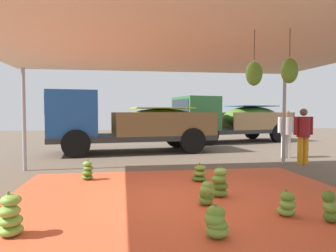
% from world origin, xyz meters
% --- Properties ---
extents(ground_plane, '(40.00, 40.00, 0.00)m').
position_xyz_m(ground_plane, '(0.00, 3.00, 0.00)').
color(ground_plane, brown).
extents(tarp_orange, '(6.62, 5.34, 0.01)m').
position_xyz_m(tarp_orange, '(0.00, 0.00, 0.01)').
color(tarp_orange, '#D1512D').
rests_on(tarp_orange, ground).
extents(tent_canopy, '(8.00, 7.00, 2.86)m').
position_xyz_m(tent_canopy, '(0.01, -0.10, 2.77)').
color(tent_canopy, '#9EA0A5').
rests_on(tent_canopy, ground).
extents(banana_bunch_0, '(0.36, 0.40, 0.50)m').
position_xyz_m(banana_bunch_0, '(-1.96, 1.81, 0.22)').
color(banana_bunch_0, '#477523').
rests_on(banana_bunch_0, tarp_orange).
extents(banana_bunch_2, '(0.44, 0.46, 0.58)m').
position_xyz_m(banana_bunch_2, '(-2.56, -1.40, 0.26)').
color(banana_bunch_2, '#6B9E38').
rests_on(banana_bunch_2, tarp_orange).
extents(banana_bunch_3, '(0.35, 0.36, 0.42)m').
position_xyz_m(banana_bunch_3, '(1.33, -1.22, 0.19)').
color(banana_bunch_3, '#75A83D').
rests_on(banana_bunch_3, tarp_orange).
extents(banana_bunch_4, '(0.46, 0.46, 0.42)m').
position_xyz_m(banana_bunch_4, '(0.61, 1.30, 0.18)').
color(banana_bunch_4, '#477523').
rests_on(banana_bunch_4, tarp_orange).
extents(banana_bunch_5, '(0.43, 0.45, 0.59)m').
position_xyz_m(banana_bunch_5, '(0.65, -0.04, 0.26)').
color(banana_bunch_5, '#60932D').
rests_on(banana_bunch_5, tarp_orange).
extents(banana_bunch_6, '(0.31, 0.30, 0.48)m').
position_xyz_m(banana_bunch_6, '(1.80, -1.56, 0.22)').
color(banana_bunch_6, '#477523').
rests_on(banana_bunch_6, tarp_orange).
extents(banana_bunch_7, '(0.33, 0.35, 0.45)m').
position_xyz_m(banana_bunch_7, '(0.26, -0.51, 0.21)').
color(banana_bunch_7, '#60932D').
rests_on(banana_bunch_7, tarp_orange).
extents(banana_bunch_8, '(0.38, 0.40, 0.43)m').
position_xyz_m(banana_bunch_8, '(0.02, -1.82, 0.19)').
color(banana_bunch_8, '#6B9E38').
rests_on(banana_bunch_8, tarp_orange).
extents(cargo_truck_main, '(6.58, 3.07, 2.40)m').
position_xyz_m(cargo_truck_main, '(-1.00, 6.82, 1.20)').
color(cargo_truck_main, '#2D2D2D').
rests_on(cargo_truck_main, ground).
extents(cargo_truck_far, '(6.71, 3.87, 2.40)m').
position_xyz_m(cargo_truck_far, '(4.64, 10.36, 1.24)').
color(cargo_truck_far, '#2D2D2D').
rests_on(cargo_truck_far, ground).
extents(worker_0, '(0.61, 0.38, 1.68)m').
position_xyz_m(worker_0, '(4.54, 4.47, 0.98)').
color(worker_0, silver).
rests_on(worker_0, ground).
extents(worker_1, '(0.63, 0.38, 1.72)m').
position_xyz_m(worker_1, '(4.35, 3.15, 1.00)').
color(worker_1, orange).
rests_on(worker_1, ground).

